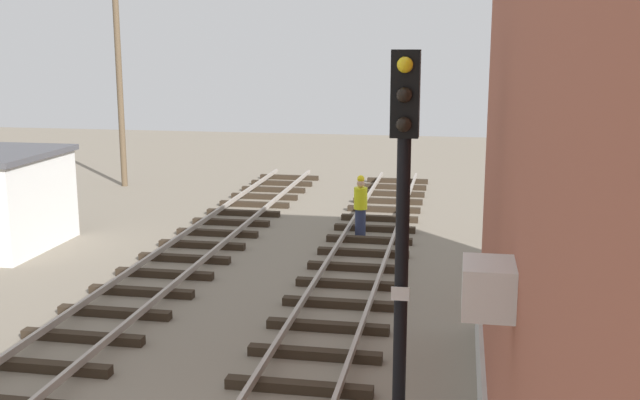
{
  "coord_description": "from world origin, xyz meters",
  "views": [
    {
      "loc": [
        3.0,
        -8.15,
        5.72
      ],
      "look_at": [
        -0.18,
        9.29,
        2.09
      ],
      "focal_mm": 43.36,
      "sensor_mm": 36.0,
      "label": 1
    }
  ],
  "objects": [
    {
      "name": "signal_mast",
      "position": [
        2.3,
        1.65,
        3.52
      ],
      "size": [
        0.36,
        0.4,
        5.63
      ],
      "color": "black",
      "rests_on": "ground"
    },
    {
      "name": "track_worker_foreground",
      "position": [
        0.15,
        14.17,
        0.93
      ],
      "size": [
        0.4,
        0.4,
        1.87
      ],
      "color": "#262D4C",
      "rests_on": "ground"
    },
    {
      "name": "utility_pole_far",
      "position": [
        -10.34,
        20.74,
        4.69
      ],
      "size": [
        1.8,
        0.24,
        8.99
      ],
      "color": "brown",
      "rests_on": "ground"
    }
  ]
}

